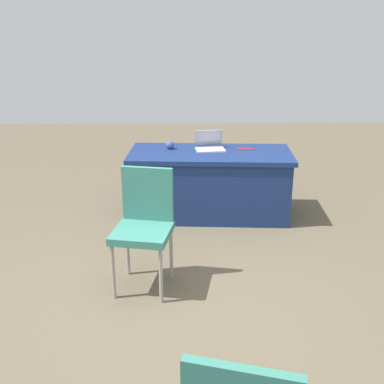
# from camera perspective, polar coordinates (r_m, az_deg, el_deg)

# --- Properties ---
(ground_plane) EXTENTS (14.40, 14.40, 0.00)m
(ground_plane) POSITION_cam_1_polar(r_m,az_deg,el_deg) (3.59, -2.55, -14.68)
(ground_plane) COLOR brown
(table_foreground) EXTENTS (1.82, 0.90, 0.73)m
(table_foreground) POSITION_cam_1_polar(r_m,az_deg,el_deg) (5.20, 2.23, 1.08)
(table_foreground) COLOR navy
(table_foreground) RESTS_ON ground
(chair_near_front) EXTENTS (0.51, 0.51, 0.97)m
(chair_near_front) POSITION_cam_1_polar(r_m,az_deg,el_deg) (3.72, -5.90, -3.56)
(chair_near_front) COLOR #9E9993
(chair_near_front) RESTS_ON ground
(laptop_silver) EXTENTS (0.35, 0.32, 0.21)m
(laptop_silver) POSITION_cam_1_polar(r_m,az_deg,el_deg) (5.19, 2.19, 5.68)
(laptop_silver) COLOR silver
(laptop_silver) RESTS_ON table_foreground
(yarn_ball) EXTENTS (0.09, 0.09, 0.09)m
(yarn_ball) POSITION_cam_1_polar(r_m,az_deg,el_deg) (5.21, -2.71, 5.82)
(yarn_ball) COLOR #3F5999
(yarn_ball) RESTS_ON table_foreground
(scissors_red) EXTENTS (0.18, 0.06, 0.01)m
(scissors_red) POSITION_cam_1_polar(r_m,az_deg,el_deg) (5.24, 6.62, 5.29)
(scissors_red) COLOR red
(scissors_red) RESTS_ON table_foreground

